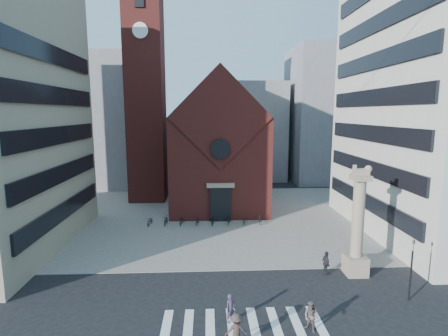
{
  "coord_description": "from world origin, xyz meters",
  "views": [
    {
      "loc": [
        -1.51,
        -22.21,
        12.53
      ],
      "look_at": [
        -0.03,
        8.0,
        7.72
      ],
      "focal_mm": 28.0,
      "sensor_mm": 36.0,
      "label": 1
    }
  ],
  "objects": [
    {
      "name": "church",
      "position": [
        0.0,
        25.04,
        7.98
      ],
      "size": [
        12.0,
        16.65,
        18.0
      ],
      "color": "maroon",
      "rests_on": "ground"
    },
    {
      "name": "pedestrian_2",
      "position": [
        7.68,
        3.0,
        0.95
      ],
      "size": [
        0.58,
        1.16,
        1.9
      ],
      "primitive_type": "imported",
      "rotation": [
        0.0,
        0.0,
        1.68
      ],
      "color": "#28272F",
      "rests_on": "ground"
    },
    {
      "name": "scooter_4",
      "position": [
        -0.89,
        15.74,
        0.53
      ],
      "size": [
        0.85,
        1.9,
        0.96
      ],
      "primitive_type": "imported",
      "rotation": [
        0.0,
        0.0,
        -0.12
      ],
      "color": "black",
      "rests_on": "piazza"
    },
    {
      "name": "bg_block_right",
      "position": [
        22.0,
        42.0,
        12.0
      ],
      "size": [
        16.0,
        14.0,
        24.0
      ],
      "primitive_type": "cube",
      "color": "gray",
      "rests_on": "ground"
    },
    {
      "name": "traffic_light",
      "position": [
        12.0,
        -1.0,
        2.29
      ],
      "size": [
        0.13,
        0.16,
        4.3
      ],
      "color": "black",
      "rests_on": "ground"
    },
    {
      "name": "scooter_5",
      "position": [
        0.87,
        15.74,
        0.59
      ],
      "size": [
        0.71,
        1.83,
        1.07
      ],
      "primitive_type": "imported",
      "rotation": [
        0.0,
        0.0,
        -0.12
      ],
      "color": "black",
      "rests_on": "piazza"
    },
    {
      "name": "scooter_6",
      "position": [
        2.64,
        15.74,
        0.53
      ],
      "size": [
        0.85,
        1.9,
        0.96
      ],
      "primitive_type": "imported",
      "rotation": [
        0.0,
        0.0,
        -0.12
      ],
      "color": "black",
      "rests_on": "piazza"
    },
    {
      "name": "ground",
      "position": [
        0.0,
        0.0,
        0.0
      ],
      "size": [
        120.0,
        120.0,
        0.0
      ],
      "primitive_type": "plane",
      "color": "black",
      "rests_on": "ground"
    },
    {
      "name": "bg_block_left",
      "position": [
        -20.0,
        40.0,
        11.0
      ],
      "size": [
        16.0,
        14.0,
        22.0
      ],
      "primitive_type": "cube",
      "color": "gray",
      "rests_on": "ground"
    },
    {
      "name": "bg_block_mid",
      "position": [
        6.0,
        45.0,
        9.0
      ],
      "size": [
        14.0,
        12.0,
        18.0
      ],
      "primitive_type": "cube",
      "color": "gray",
      "rests_on": "ground"
    },
    {
      "name": "lion_column",
      "position": [
        10.01,
        3.0,
        3.46
      ],
      "size": [
        1.63,
        1.6,
        8.68
      ],
      "color": "gray",
      "rests_on": "ground"
    },
    {
      "name": "scooter_7",
      "position": [
        4.4,
        15.74,
        0.59
      ],
      "size": [
        0.71,
        1.83,
        1.07
      ],
      "primitive_type": "imported",
      "rotation": [
        0.0,
        0.0,
        -0.12
      ],
      "color": "black",
      "rests_on": "piazza"
    },
    {
      "name": "scooter_1",
      "position": [
        -6.19,
        15.74,
        0.59
      ],
      "size": [
        0.71,
        1.83,
        1.07
      ],
      "primitive_type": "imported",
      "rotation": [
        0.0,
        0.0,
        -0.12
      ],
      "color": "black",
      "rests_on": "piazza"
    },
    {
      "name": "pedestrian_0",
      "position": [
        -0.16,
        -2.88,
        0.89
      ],
      "size": [
        0.78,
        0.71,
        1.78
      ],
      "primitive_type": "imported",
      "rotation": [
        0.0,
        0.0,
        0.57
      ],
      "color": "#3C3347",
      "rests_on": "ground"
    },
    {
      "name": "campanile",
      "position": [
        -10.0,
        28.0,
        15.74
      ],
      "size": [
        5.5,
        5.5,
        31.2
      ],
      "color": "maroon",
      "rests_on": "ground"
    },
    {
      "name": "zebra_crossing",
      "position": [
        0.55,
        -3.0,
        0.01
      ],
      "size": [
        10.2,
        3.2,
        0.01
      ],
      "primitive_type": null,
      "color": "white",
      "rests_on": "ground"
    },
    {
      "name": "scooter_0",
      "position": [
        -7.95,
        15.74,
        0.53
      ],
      "size": [
        0.85,
        1.9,
        0.96
      ],
      "primitive_type": "imported",
      "rotation": [
        0.0,
        0.0,
        -0.12
      ],
      "color": "black",
      "rests_on": "piazza"
    },
    {
      "name": "pedestrian_1",
      "position": [
        4.41,
        -3.99,
        0.91
      ],
      "size": [
        1.12,
        1.11,
        1.82
      ],
      "primitive_type": "imported",
      "rotation": [
        0.0,
        0.0,
        -0.75
      ],
      "color": "#655751",
      "rests_on": "ground"
    },
    {
      "name": "scooter_2",
      "position": [
        -4.42,
        15.74,
        0.53
      ],
      "size": [
        0.85,
        1.9,
        0.96
      ],
      "primitive_type": "imported",
      "rotation": [
        0.0,
        0.0,
        -0.12
      ],
      "color": "black",
      "rests_on": "piazza"
    },
    {
      "name": "scooter_3",
      "position": [
        -2.66,
        15.74,
        0.59
      ],
      "size": [
        0.71,
        1.83,
        1.07
      ],
      "primitive_type": "imported",
      "rotation": [
        0.0,
        0.0,
        -0.12
      ],
      "color": "black",
      "rests_on": "piazza"
    },
    {
      "name": "piazza",
      "position": [
        0.0,
        19.0,
        0.03
      ],
      "size": [
        46.0,
        30.0,
        0.05
      ],
      "primitive_type": "cube",
      "color": "gray",
      "rests_on": "ground"
    },
    {
      "name": "pedestrian_3",
      "position": [
        -0.02,
        -5.1,
        0.95
      ],
      "size": [
        1.27,
        0.78,
        1.89
      ],
      "primitive_type": "imported",
      "rotation": [
        0.0,
        0.0,
        3.21
      ],
      "color": "#412E2B",
      "rests_on": "ground"
    }
  ]
}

